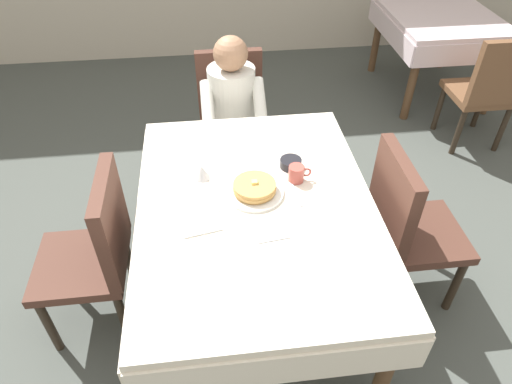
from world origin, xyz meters
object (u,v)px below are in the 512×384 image
Objects in this scene: plate_breakfast at (255,192)px; breakfast_stack at (254,187)px; chair_diner at (232,112)px; diner_person at (233,106)px; chair_right_side at (406,221)px; bowl_butter at (291,163)px; syrup_pitcher at (202,172)px; dining_table_main at (256,217)px; background_chair_empty at (489,87)px; fork_left_of_plate at (216,199)px; knife_right_of_plate at (295,193)px; cup_coffee at (297,174)px; chair_left_side at (97,248)px; spoon_near_edge at (275,239)px; background_table_far at (439,27)px.

breakfast_stack is at bearing -142.47° from plate_breakfast.
diner_person is at bearing 90.00° from chair_diner.
chair_right_side is 0.66m from bowl_butter.
chair_diner is at bearing 77.39° from syrup_pitcher.
dining_table_main is 1.64× the size of background_chair_empty.
chair_diner reaches higher than fork_left_of_plate.
breakfast_stack is (-0.77, 0.06, 0.25)m from chair_right_side.
syrup_pitcher is at bearing -175.29° from bowl_butter.
bowl_butter reaches higher than fork_left_of_plate.
syrup_pitcher reaches higher than knife_right_of_plate.
cup_coffee reaches higher than knife_right_of_plate.
background_chair_empty is (2.68, 1.30, 0.00)m from chair_left_side.
breakfast_stack is at bearing -147.15° from background_chair_empty.
plate_breakfast reaches higher than dining_table_main.
spoon_near_edge is at bearing -80.44° from breakfast_stack.
fork_left_of_plate is (-0.16, -0.97, 0.07)m from diner_person.
background_table_far is at bearing -150.94° from chair_diner.
chair_left_side is 11.63× the size of syrup_pitcher.
diner_person is at bearing -147.54° from background_table_far.
chair_diner is 1.00× the size of chair_left_side.
chair_left_side is 0.81m from breakfast_stack.
chair_left_side is 3.32× the size of plate_breakfast.
knife_right_of_plate is (0.19, -0.02, -0.01)m from plate_breakfast.
diner_person is (-0.03, 1.01, 0.02)m from dining_table_main.
breakfast_stack is at bearing 91.53° from chair_diner.
background_chair_empty is at bearing 32.51° from spoon_near_edge.
background_table_far is at bearing -49.55° from fork_left_of_plate.
breakfast_stack is (0.77, 0.06, 0.25)m from chair_left_side.
breakfast_stack is 2.63× the size of syrup_pitcher.
spoon_near_edge is (-0.17, -0.38, -0.04)m from cup_coffee.
breakfast_stack reaches higher than spoon_near_edge.
bowl_butter is (0.98, 0.25, 0.23)m from chair_left_side.
bowl_butter reaches higher than background_table_far.
chair_diner is 1.42m from chair_right_side.
chair_right_side is at bearing -24.22° from bowl_butter.
chair_right_side is at bearing 11.40° from spoon_near_edge.
chair_left_side is at bearing 57.68° from chair_diner.
bowl_butter is 2.62m from background_table_far.
knife_right_of_plate is 1.33× the size of spoon_near_edge.
breakfast_stack reaches higher than fork_left_of_plate.
cup_coffee is at bearing -104.27° from chair_right_side.
cup_coffee is 0.75× the size of spoon_near_edge.
knife_right_of_plate is at bearing -6.01° from plate_breakfast.
plate_breakfast is at bearing -95.09° from chair_right_side.
cup_coffee is 2.71m from background_table_far.
bowl_butter is (0.21, 0.19, -0.02)m from breakfast_stack.
diner_person is 0.96m from breakfast_stack.
breakfast_stack is at bearing 92.43° from spoon_near_edge.
chair_diner and background_chair_empty have the same top height.
fork_left_of_plate is at bearing -149.19° from background_chair_empty.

